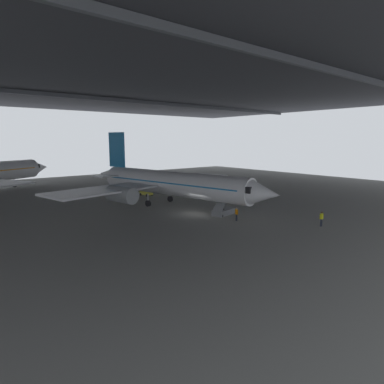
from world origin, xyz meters
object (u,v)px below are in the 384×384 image
airplane_main (168,183)px  crew_worker_near_nose (321,218)px  boarding_stairs (225,209)px  crew_worker_by_stairs (237,213)px  baggage_tug (146,193)px

airplane_main → crew_worker_near_nose: size_ratio=19.87×
crew_worker_near_nose → boarding_stairs: bearing=110.0°
airplane_main → crew_worker_by_stairs: 12.57m
baggage_tug → crew_worker_by_stairs: bearing=-92.6°
airplane_main → boarding_stairs: (2.37, -8.97, -2.57)m
crew_worker_by_stairs → baggage_tug: crew_worker_by_stairs is taller
boarding_stairs → baggage_tug: size_ratio=1.92×
airplane_main → crew_worker_by_stairs: size_ratio=20.95×
boarding_stairs → crew_worker_near_nose: boarding_stairs is taller
crew_worker_near_nose → baggage_tug: 29.60m
airplane_main → crew_worker_near_nose: airplane_main is taller
boarding_stairs → baggage_tug: (-0.39, 18.39, -0.19)m
crew_worker_near_nose → baggage_tug: size_ratio=0.71×
boarding_stairs → airplane_main: bearing=104.8°
crew_worker_by_stairs → baggage_tug: (0.98, 21.71, -0.37)m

